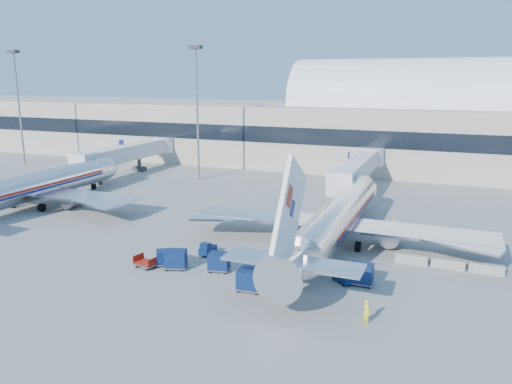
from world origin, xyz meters
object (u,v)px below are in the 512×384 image
at_px(cart_train_b, 176,259).
at_px(cart_train_a, 219,262).
at_px(jetbridge_mid, 132,152).
at_px(cart_train_c, 165,257).
at_px(tug_right, 343,275).
at_px(cart_solo_far, 361,274).
at_px(tug_lead, 257,261).
at_px(tug_left, 207,249).
at_px(airliner_main, 336,219).
at_px(ramp_worker, 366,312).
at_px(jetbridge_near, 360,167).
at_px(airliner_mid, 31,187).
at_px(barrier_far, 487,269).
at_px(barrier_near, 411,259).
at_px(mast_west, 197,94).
at_px(cart_solo_near, 250,279).
at_px(cart_open_red, 146,263).
at_px(mast_far_west, 17,91).

bearing_deg(cart_train_b, cart_train_a, -4.42).
height_order(jetbridge_mid, cart_train_c, jetbridge_mid).
xyz_separation_m(tug_right, cart_solo_far, (1.59, 0.06, 0.35)).
distance_m(tug_lead, tug_left, 6.10).
distance_m(airliner_main, ramp_worker, 17.29).
relative_size(jetbridge_near, tug_lead, 11.63).
bearing_deg(airliner_main, tug_left, -146.35).
height_order(tug_lead, ramp_worker, ramp_worker).
xyz_separation_m(airliner_mid, cart_train_a, (33.67, -11.01, -2.01)).
distance_m(barrier_far, tug_right, 13.57).
bearing_deg(cart_train_a, barrier_near, 16.45).
relative_size(jetbridge_mid, tug_lead, 11.63).
xyz_separation_m(airliner_mid, ramp_worker, (48.02, -16.08, -2.01)).
relative_size(mast_west, cart_train_a, 10.29).
relative_size(tug_right, cart_train_c, 1.07).
height_order(jetbridge_mid, cart_solo_near, jetbridge_mid).
height_order(jetbridge_near, cart_solo_far, jetbridge_near).
relative_size(airliner_main, cart_solo_far, 17.83).
height_order(jetbridge_mid, mast_west, mast_west).
distance_m(airliner_mid, tug_right, 45.83).
height_order(jetbridge_mid, cart_open_red, jetbridge_mid).
relative_size(tug_right, cart_train_b, 0.95).
distance_m(cart_solo_near, ramp_worker, 10.23).
height_order(tug_lead, cart_solo_near, cart_solo_near).
xyz_separation_m(mast_west, cart_solo_far, (34.42, -34.70, -13.82)).
height_order(airliner_mid, ramp_worker, airliner_mid).
bearing_deg(airliner_mid, jetbridge_near, 33.59).
relative_size(cart_solo_near, cart_solo_far, 1.08).
xyz_separation_m(airliner_mid, barrier_near, (50.00, -2.51, -2.48)).
height_order(mast_far_west, mast_west, same).
height_order(airliner_mid, tug_right, airliner_mid).
bearing_deg(airliner_mid, barrier_near, -2.87).
bearing_deg(tug_lead, jetbridge_mid, 130.96).
xyz_separation_m(cart_train_a, cart_train_b, (-3.98, -1.00, 0.04)).
xyz_separation_m(mast_far_west, cart_open_red, (54.91, -38.27, -14.40)).
relative_size(jetbridge_near, cart_open_red, 12.10).
relative_size(barrier_near, cart_solo_far, 1.44).
xyz_separation_m(airliner_mid, tug_lead, (36.60, -8.97, -2.26)).
bearing_deg(ramp_worker, tug_left, 22.55).
distance_m(mast_far_west, barrier_near, 84.11).
xyz_separation_m(mast_far_west, barrier_near, (78.00, -28.00, -14.34)).
distance_m(jetbridge_near, barrier_near, 30.82).
bearing_deg(jetbridge_near, tug_lead, -94.87).
xyz_separation_m(jetbridge_mid, cart_solo_far, (48.82, -35.50, -2.95)).
bearing_deg(airliner_main, barrier_far, -9.74).
xyz_separation_m(airliner_main, tug_lead, (-5.40, -8.97, -2.26)).
xyz_separation_m(mast_west, ramp_worker, (36.02, -41.57, -13.87)).
distance_m(barrier_near, tug_right, 8.51).
distance_m(mast_far_west, tug_lead, 74.57).
xyz_separation_m(tug_left, cart_train_c, (-2.39, -4.06, 0.20)).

